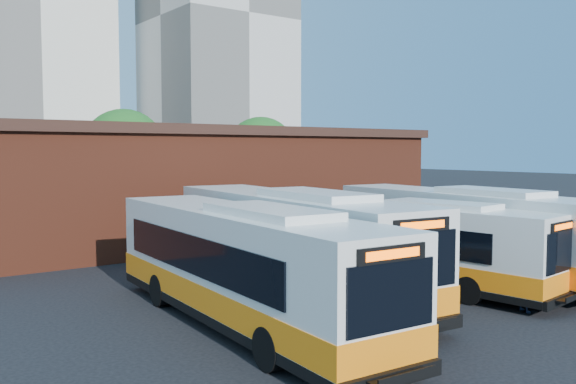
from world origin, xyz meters
TOP-DOWN VIEW (x-y plane):
  - ground at (0.00, 0.00)m, footprint 220.00×220.00m
  - bus_west at (-6.91, 2.44)m, footprint 3.58×13.41m
  - bus_midwest at (-3.46, 4.72)m, footprint 4.26×14.11m
  - bus_mideast at (1.18, 3.33)m, footprint 3.87×12.17m
  - bus_east at (4.47, 3.45)m, footprint 3.89×13.46m
  - transit_worker at (1.15, -1.60)m, footprint 0.61×0.76m
  - depot_building at (0.00, 20.00)m, footprint 28.60×12.60m
  - tree_mid at (2.00, 34.00)m, footprint 6.56×6.56m
  - tree_east at (13.00, 31.00)m, footprint 6.24×6.24m
  - tower_right at (30.00, 68.00)m, footprint 18.00×18.00m

SIDE VIEW (x-z plane):
  - ground at x=0.00m, z-range 0.00..0.00m
  - transit_worker at x=1.15m, z-range 0.00..1.82m
  - bus_mideast at x=1.18m, z-range -0.15..3.12m
  - bus_west at x=-6.91m, z-range -0.17..3.45m
  - bus_east at x=4.47m, z-range -0.17..3.46m
  - bus_midwest at x=-3.46m, z-range -0.17..3.62m
  - depot_building at x=0.00m, z-range 0.06..6.46m
  - tree_east at x=13.00m, z-range 0.85..8.81m
  - tree_mid at x=2.00m, z-range 0.90..9.26m
  - tower_right at x=30.00m, z-range -0.26..48.94m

